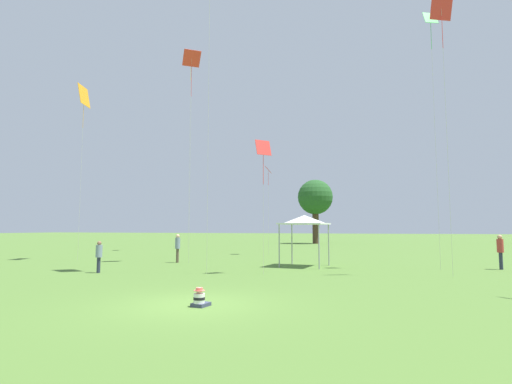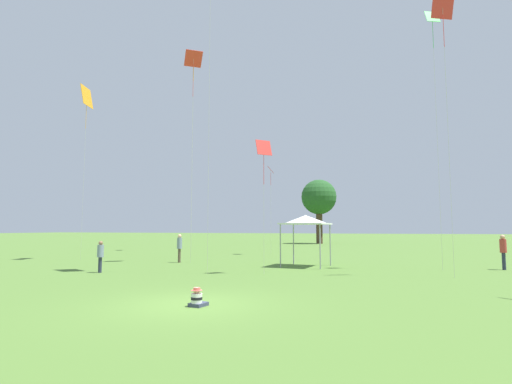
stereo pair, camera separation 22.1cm
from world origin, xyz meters
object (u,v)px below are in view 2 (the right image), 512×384
object	(u,v)px
canopy_tent	(306,220)
kite_5	(271,173)
kite_2	(433,32)
distant_tree_0	(319,198)
kite_7	(193,65)
seated_toddler	(197,299)
person_standing_0	(503,249)
kite_8	(87,99)
kite_4	(264,152)
kite_0	(194,72)
person_standing_1	(100,254)
person_standing_2	(179,245)
kite_1	(443,15)

from	to	relation	value
canopy_tent	kite_5	world-z (taller)	kite_5
kite_2	distant_tree_0	xyz separation A→B (m)	(-11.72, 33.42, -6.49)
kite_7	seated_toddler	bearing A→B (deg)	126.07
person_standing_0	kite_8	distance (m)	27.87
kite_4	seated_toddler	bearing A→B (deg)	-87.20
kite_2	kite_0	bearing A→B (deg)	171.51
seated_toddler	kite_2	xyz separation A→B (m)	(7.84, 12.60, 12.72)
kite_2	kite_7	world-z (taller)	kite_2
kite_5	kite_7	world-z (taller)	kite_7
person_standing_0	canopy_tent	size ratio (longest dim) A/B	0.63
person_standing_1	distant_tree_0	xyz separation A→B (m)	(4.52, 39.82, 5.52)
kite_2	kite_4	world-z (taller)	kite_2
person_standing_2	kite_7	size ratio (longest dim) A/B	0.13
canopy_tent	kite_8	size ratio (longest dim) A/B	0.24
person_standing_2	canopy_tent	bearing A→B (deg)	122.57
kite_1	kite_7	bearing A→B (deg)	6.06
kite_2	seated_toddler	bearing A→B (deg)	-101.39
kite_4	kite_7	size ratio (longest dim) A/B	0.47
person_standing_1	kite_8	xyz separation A→B (m)	(-6.54, 6.01, 10.40)
seated_toddler	kite_8	xyz separation A→B (m)	(-14.93, 12.21, 11.11)
kite_8	kite_0	bearing A→B (deg)	18.39
canopy_tent	person_standing_1	bearing A→B (deg)	-145.50
kite_1	kite_5	xyz separation A→B (m)	(-11.89, 12.14, -5.36)
seated_toddler	person_standing_2	size ratio (longest dim) A/B	0.30
seated_toddler	kite_8	bearing A→B (deg)	150.67
person_standing_0	person_standing_2	size ratio (longest dim) A/B	1.02
kite_0	kite_1	bearing A→B (deg)	69.17
person_standing_2	kite_0	xyz separation A→B (m)	(-5.02, 11.34, 16.41)
person_standing_1	kite_4	size ratio (longest dim) A/B	0.24
kite_0	kite_7	bearing A→B (deg)	41.78
kite_7	person_standing_1	bearing A→B (deg)	83.67
person_standing_2	kite_0	bearing A→B (deg)	-122.75
person_standing_2	kite_5	distance (m)	11.16
kite_5	kite_7	xyz separation A→B (m)	(-2.78, -8.85, 6.18)
kite_5	kite_8	distance (m)	15.06
seated_toddler	kite_8	distance (m)	22.26
seated_toddler	kite_1	size ratio (longest dim) A/B	0.04
seated_toddler	kite_0	distance (m)	32.04
person_standing_0	canopy_tent	distance (m)	10.47
person_standing_2	kite_5	world-z (taller)	kite_5
seated_toddler	canopy_tent	size ratio (longest dim) A/B	0.18
canopy_tent	kite_5	distance (m)	10.99
person_standing_1	person_standing_0	bearing A→B (deg)	-41.68
person_standing_2	kite_7	bearing A→B (deg)	129.42
canopy_tent	kite_4	distance (m)	5.58
person_standing_1	canopy_tent	distance (m)	11.16
kite_8	distant_tree_0	bearing A→B (deg)	11.87
person_standing_1	distant_tree_0	bearing A→B (deg)	20.22
person_standing_2	distant_tree_0	size ratio (longest dim) A/B	0.20
person_standing_0	person_standing_1	world-z (taller)	person_standing_0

